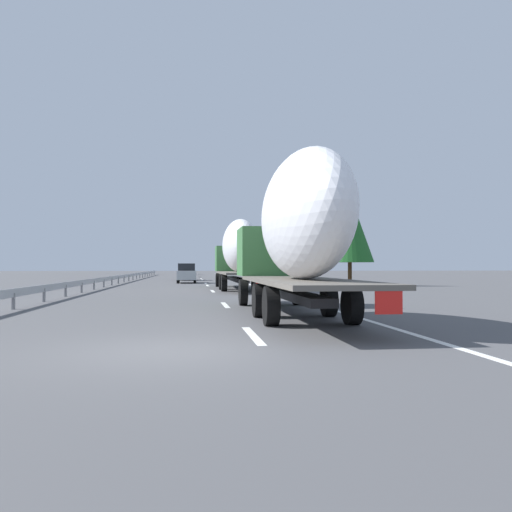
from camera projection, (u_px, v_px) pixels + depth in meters
The scene contains 23 objects.
ground_plane at pixel (186, 283), 49.50m from camera, with size 260.00×260.00×0.00m, color #4C4C4F.
lane_stripe_0 at pixel (253, 335), 12.02m from camera, with size 3.20×0.20×0.01m, color white.
lane_stripe_1 at pixel (225, 305), 21.44m from camera, with size 3.20×0.20×0.01m, color white.
lane_stripe_2 at pixel (213, 291), 33.25m from camera, with size 3.20×0.20×0.01m, color white.
lane_stripe_3 at pixel (207, 285), 43.09m from camera, with size 3.20×0.20×0.01m, color white.
lane_stripe_4 at pixel (205, 283), 48.50m from camera, with size 3.20×0.20×0.01m, color white.
lane_stripe_5 at pixel (202, 280), 61.22m from camera, with size 3.20×0.20×0.01m, color white.
lane_stripe_6 at pixel (201, 279), 67.11m from camera, with size 3.20×0.20×0.01m, color white.
lane_stripe_7 at pixel (200, 277), 77.29m from camera, with size 3.20×0.20×0.01m, color white.
lane_stripe_8 at pixel (200, 277), 77.25m from camera, with size 3.20×0.20×0.01m, color white.
lane_stripe_9 at pixel (197, 274), 106.98m from camera, with size 3.20×0.20×0.01m, color white.
edge_line_right at pixel (239, 281), 55.14m from camera, with size 110.00×0.20×0.01m, color white.
truck_lead at pixel (238, 251), 35.65m from camera, with size 14.30×2.55×4.63m.
truck_trailing at pixel (296, 229), 16.21m from camera, with size 13.68×2.55×4.83m.
car_silver_hatch at pixel (187, 273), 49.67m from camera, with size 4.36×1.77×1.83m.
car_white_van at pixel (188, 269), 102.33m from camera, with size 4.48×1.76×1.96m.
car_black_suv at pixel (187, 272), 59.44m from camera, with size 4.30×1.75×1.88m.
road_sign at pixel (247, 262), 59.30m from camera, with size 0.10×0.90×2.92m.
tree_0 at pixel (290, 239), 49.31m from camera, with size 2.87×2.87×6.74m.
tree_1 at pixel (271, 250), 76.08m from camera, with size 3.58×3.58×6.05m.
tree_2 at pixel (262, 251), 74.19m from camera, with size 3.77×3.77×6.05m.
tree_3 at pixel (350, 228), 43.23m from camera, with size 3.91×3.91×7.53m.
guardrail_median at pixel (124, 276), 51.74m from camera, with size 94.00×0.10×0.76m.
Camera 1 is at (-9.97, -0.38, 1.57)m, focal length 37.25 mm.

